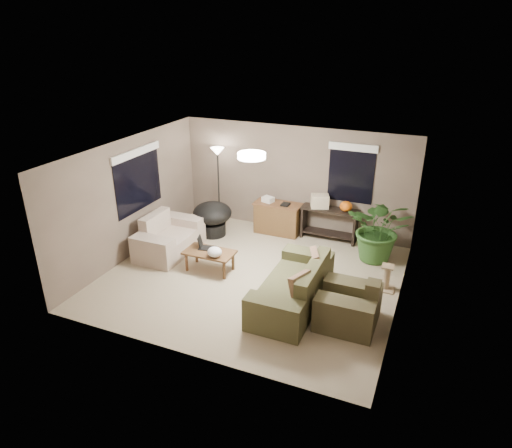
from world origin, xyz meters
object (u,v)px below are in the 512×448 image
at_px(loveseat, 168,239).
at_px(cat_scratching_post, 386,279).
at_px(coffee_table, 210,254).
at_px(houseplant, 379,236).
at_px(papasan_chair, 212,216).
at_px(console_table, 329,222).
at_px(desk, 278,218).
at_px(floor_lamp, 218,161).
at_px(armchair, 349,307).
at_px(main_sofa, 295,289).

xyz_separation_m(loveseat, cat_scratching_post, (4.59, 0.25, -0.08)).
height_order(coffee_table, houseplant, houseplant).
height_order(papasan_chair, cat_scratching_post, papasan_chair).
xyz_separation_m(console_table, papasan_chair, (-2.57, -0.82, 0.03)).
relative_size(console_table, cat_scratching_post, 2.60).
distance_m(loveseat, desk, 2.61).
distance_m(coffee_table, desk, 2.31).
height_order(desk, console_table, same).
xyz_separation_m(floor_lamp, houseplant, (3.95, -0.46, -1.04)).
bearing_deg(cat_scratching_post, houseplant, 106.79).
distance_m(coffee_table, papasan_chair, 1.71).
relative_size(armchair, cat_scratching_post, 2.00).
bearing_deg(loveseat, floor_lamp, 80.91).
relative_size(loveseat, desk, 1.45).
bearing_deg(cat_scratching_post, floor_lamp, 159.61).
xyz_separation_m(papasan_chair, houseplant, (3.77, 0.23, 0.09)).
xyz_separation_m(desk, papasan_chair, (-1.36, -0.69, 0.09)).
xyz_separation_m(main_sofa, papasan_chair, (-2.69, 2.02, 0.17)).
bearing_deg(console_table, desk, -173.60).
bearing_deg(main_sofa, papasan_chair, 143.08).
relative_size(desk, houseplant, 0.77).
distance_m(loveseat, houseplant, 4.47).
height_order(main_sofa, cat_scratching_post, main_sofa).
distance_m(console_table, floor_lamp, 2.98).
relative_size(papasan_chair, houseplant, 0.80).
xyz_separation_m(coffee_table, console_table, (1.82, 2.36, 0.08)).
bearing_deg(floor_lamp, loveseat, -99.09).
relative_size(coffee_table, papasan_chair, 0.88).
bearing_deg(papasan_chair, cat_scratching_post, -12.42).
bearing_deg(coffee_table, floor_lamp, 112.47).
distance_m(main_sofa, armchair, 1.02).
bearing_deg(armchair, floor_lamp, 143.19).
bearing_deg(floor_lamp, desk, -0.06).
bearing_deg(loveseat, papasan_chair, 67.89).
height_order(main_sofa, papasan_chair, main_sofa).
bearing_deg(console_table, papasan_chair, -162.26).
relative_size(papasan_chair, cat_scratching_post, 2.27).
relative_size(loveseat, papasan_chair, 1.41).
bearing_deg(floor_lamp, armchair, -36.81).
bearing_deg(console_table, floor_lamp, -177.21).
xyz_separation_m(coffee_table, houseplant, (3.03, 1.77, 0.20)).
bearing_deg(desk, coffee_table, -105.52).
distance_m(desk, houseplant, 2.46).
bearing_deg(papasan_chair, loveseat, -112.11).
bearing_deg(armchair, coffee_table, 167.23).
height_order(main_sofa, console_table, main_sofa).
height_order(loveseat, armchair, same).
xyz_separation_m(console_table, cat_scratching_post, (1.55, -1.73, -0.22)).
bearing_deg(houseplant, main_sofa, -115.57).
bearing_deg(loveseat, armchair, -14.11).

